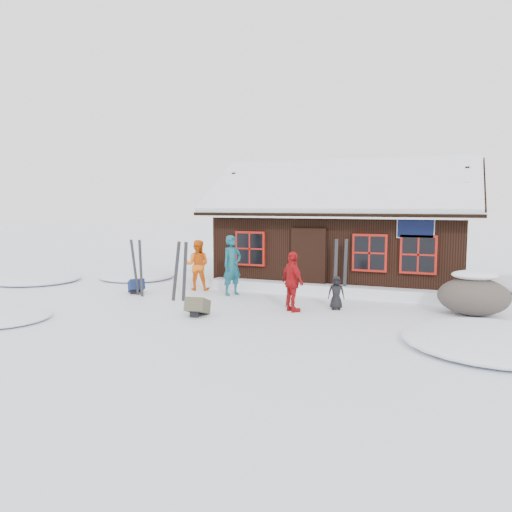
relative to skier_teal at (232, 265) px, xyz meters
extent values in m
plane|color=white|center=(1.19, -1.21, -0.93)|extent=(120.00, 120.00, 0.00)
cube|color=black|center=(2.69, 3.79, 0.32)|extent=(8.00, 5.00, 2.50)
cube|color=black|center=(2.69, 2.32, 2.42)|extent=(8.90, 3.14, 1.88)
cube|color=black|center=(2.69, 5.27, 2.42)|extent=(8.90, 3.14, 1.88)
cube|color=white|center=(2.69, 2.32, 2.56)|extent=(8.72, 3.07, 1.86)
cube|color=white|center=(2.69, 5.27, 2.56)|extent=(8.72, 3.07, 1.86)
cube|color=white|center=(2.69, 3.79, 3.29)|extent=(8.81, 0.22, 0.14)
cube|color=silver|center=(2.69, 0.84, 1.55)|extent=(8.90, 0.10, 0.20)
cube|color=black|center=(2.09, 1.24, 0.07)|extent=(1.00, 0.10, 2.00)
cube|color=black|center=(5.29, 1.21, 1.22)|extent=(1.00, 0.06, 0.60)
cube|color=maroon|center=(0.09, 1.23, 0.42)|extent=(1.04, 0.10, 1.14)
cube|color=black|center=(0.09, 1.19, 0.42)|extent=(0.90, 0.04, 1.00)
cube|color=maroon|center=(3.99, 1.23, 0.42)|extent=(1.04, 0.10, 1.14)
cube|color=black|center=(3.99, 1.19, 0.42)|extent=(0.90, 0.04, 1.00)
cube|color=maroon|center=(5.39, 1.23, 0.42)|extent=(1.04, 0.10, 1.14)
cube|color=black|center=(5.39, 1.19, 0.42)|extent=(0.90, 0.04, 1.00)
cube|color=white|center=(2.69, 1.04, -0.75)|extent=(7.60, 0.60, 0.35)
ellipsoid|color=white|center=(-4.81, 1.79, -0.93)|extent=(2.80, 2.80, 0.34)
ellipsoid|color=white|center=(7.19, -3.21, -0.93)|extent=(3.60, 3.60, 0.43)
ellipsoid|color=white|center=(-3.81, -5.21, -0.93)|extent=(2.40, 2.40, 0.29)
ellipsoid|color=white|center=(-7.81, -0.21, -0.93)|extent=(3.20, 3.20, 0.38)
imported|color=#124C5A|center=(0.00, 0.00, 0.00)|extent=(0.71, 0.81, 1.86)
imported|color=orange|center=(-1.45, 0.43, -0.10)|extent=(0.94, 0.82, 1.65)
imported|color=#AA1114|center=(2.47, -1.62, -0.13)|extent=(0.96, 0.90, 1.59)
imported|color=black|center=(3.48, -0.92, -0.48)|extent=(0.49, 0.37, 0.90)
ellipsoid|color=#554B44|center=(6.86, -0.30, -0.45)|extent=(1.75, 1.31, 0.96)
ellipsoid|color=white|center=(6.86, -0.30, -0.03)|extent=(1.10, 0.80, 0.25)
cube|color=black|center=(-1.14, -1.42, -0.08)|extent=(0.29, 0.11, 1.79)
cube|color=black|center=(-0.85, -1.44, -0.08)|extent=(0.28, 0.13, 1.79)
cube|color=black|center=(-2.81, -1.12, -0.09)|extent=(0.30, 0.09, 1.78)
cube|color=black|center=(-2.53, -1.20, -0.09)|extent=(0.25, 0.19, 1.78)
cube|color=black|center=(3.05, 0.85, -0.07)|extent=(0.13, 0.11, 1.82)
cube|color=black|center=(3.31, 1.00, -0.07)|extent=(0.14, 0.07, 1.82)
cylinder|color=black|center=(2.18, -1.13, -0.36)|extent=(0.09, 0.11, 1.21)
cylinder|color=black|center=(2.31, -1.13, -0.36)|extent=(0.09, 0.11, 1.21)
cube|color=#101D46|center=(-2.97, -0.84, -0.77)|extent=(0.74, 0.74, 0.32)
cube|color=#4A4835|center=(0.41, -2.98, -0.75)|extent=(0.57, 0.71, 0.35)
camera|label=1|loc=(6.40, -13.90, 1.88)|focal=35.00mm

